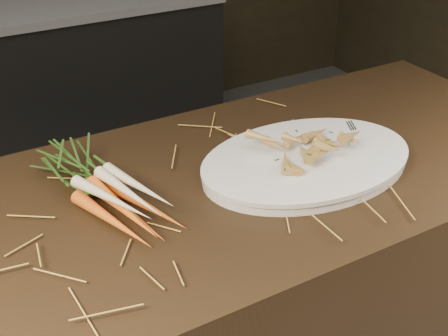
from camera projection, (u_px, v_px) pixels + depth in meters
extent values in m
cube|color=black|center=(43.00, 90.00, 2.89)|extent=(1.80, 0.60, 0.80)
cube|color=#99999E|center=(28.00, 8.00, 2.67)|extent=(1.82, 0.62, 0.04)
cone|color=#D3540A|center=(113.00, 221.00, 1.09)|extent=(0.10, 0.24, 0.03)
cone|color=#D3540A|center=(129.00, 213.00, 1.11)|extent=(0.08, 0.24, 0.03)
cone|color=#D3540A|center=(145.00, 205.00, 1.14)|extent=(0.11, 0.24, 0.03)
cone|color=#D3540A|center=(122.00, 208.00, 1.08)|extent=(0.08, 0.24, 0.03)
cone|color=beige|center=(111.00, 199.00, 1.08)|extent=(0.10, 0.22, 0.04)
cone|color=beige|center=(129.00, 193.00, 1.09)|extent=(0.07, 0.22, 0.03)
cone|color=beige|center=(139.00, 186.00, 1.12)|extent=(0.08, 0.22, 0.04)
ellipsoid|color=#3F6A20|center=(73.00, 162.00, 1.23)|extent=(0.19, 0.24, 0.08)
cube|color=silver|center=(376.00, 144.00, 1.32)|extent=(0.10, 0.18, 0.00)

